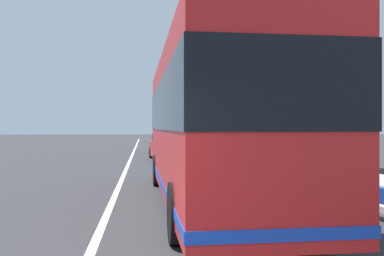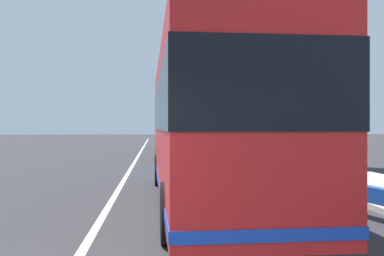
{
  "view_description": "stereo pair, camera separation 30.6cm",
  "coord_description": "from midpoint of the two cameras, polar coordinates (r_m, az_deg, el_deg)",
  "views": [
    {
      "loc": [
        -3.26,
        -0.8,
        1.88
      ],
      "look_at": [
        8.32,
        -2.14,
        1.87
      ],
      "focal_mm": 38.73,
      "sensor_mm": 36.0,
      "label": 1
    },
    {
      "loc": [
        -3.29,
        -1.1,
        1.88
      ],
      "look_at": [
        8.32,
        -2.14,
        1.87
      ],
      "focal_mm": 38.73,
      "sensor_mm": 36.0,
      "label": 2
    }
  ],
  "objects": [
    {
      "name": "car_side_street",
      "position": [
        54.55,
        -4.48,
        -1.16
      ],
      "size": [
        3.92,
        1.81,
        1.52
      ],
      "rotation": [
        0.0,
        0.0,
        0.01
      ],
      "color": "red",
      "rests_on": "ground"
    },
    {
      "name": "coach_bus",
      "position": [
        10.19,
        1.53,
        0.81
      ],
      "size": [
        10.7,
        2.61,
        3.57
      ],
      "rotation": [
        0.0,
        0.0,
        0.01
      ],
      "color": "red",
      "rests_on": "ground"
    },
    {
      "name": "car_behind_bus",
      "position": [
        31.62,
        -3.94,
        -2.08
      ],
      "size": [
        4.03,
        1.95,
        1.46
      ],
      "rotation": [
        0.0,
        0.0,
        -0.0
      ],
      "color": "red",
      "rests_on": "ground"
    },
    {
      "name": "utility_pole",
      "position": [
        22.3,
        10.37,
        4.07
      ],
      "size": [
        0.26,
        0.26,
        6.88
      ],
      "primitive_type": "cylinder",
      "color": "slate",
      "rests_on": "ground"
    },
    {
      "name": "motorcycle_mid_row",
      "position": [
        9.28,
        22.69,
        -8.78
      ],
      "size": [
        2.26,
        0.64,
        1.23
      ],
      "rotation": [
        0.0,
        0.0,
        0.25
      ],
      "color": "black",
      "rests_on": "ground"
    },
    {
      "name": "roadside_tree_mid_block",
      "position": [
        19.04,
        15.34,
        9.6
      ],
      "size": [
        3.63,
        3.63,
        6.89
      ],
      "color": "brown",
      "rests_on": "ground"
    },
    {
      "name": "lane_divider_line",
      "position": [
        13.44,
        -10.72,
        -7.97
      ],
      "size": [
        110.0,
        0.16,
        0.01
      ],
      "primitive_type": "cube",
      "color": "silver",
      "rests_on": "ground"
    },
    {
      "name": "car_oncoming",
      "position": [
        24.38,
        -3.81,
        -2.64
      ],
      "size": [
        4.06,
        2.09,
        1.54
      ],
      "rotation": [
        0.0,
        0.0,
        0.07
      ],
      "color": "red",
      "rests_on": "ground"
    },
    {
      "name": "sidewalk_curb",
      "position": [
        15.04,
        20.62,
        -6.86
      ],
      "size": [
        110.0,
        3.6,
        0.14
      ],
      "primitive_type": "cube",
      "color": "#B2ADA3",
      "rests_on": "ground"
    }
  ]
}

